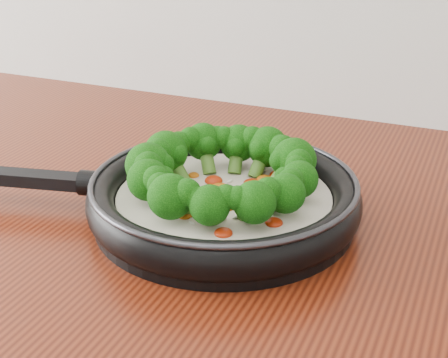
% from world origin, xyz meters
% --- Properties ---
extents(skillet, '(0.49, 0.36, 0.09)m').
position_xyz_m(skillet, '(0.03, 1.09, 0.93)').
color(skillet, black).
rests_on(skillet, counter).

